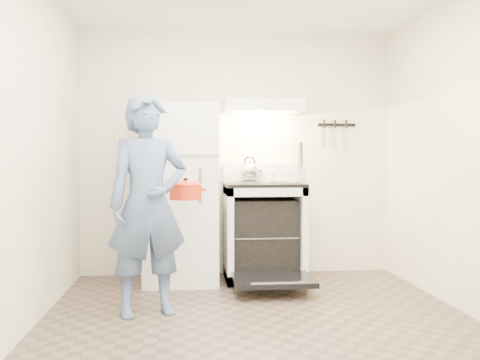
% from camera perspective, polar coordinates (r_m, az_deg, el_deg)
% --- Properties ---
extents(floor, '(3.60, 3.60, 0.00)m').
position_cam_1_polar(floor, '(3.93, 2.24, -15.24)').
color(floor, brown).
rests_on(floor, ground).
extents(back_wall, '(3.20, 0.02, 2.50)m').
position_cam_1_polar(back_wall, '(5.55, -0.30, 2.87)').
color(back_wall, white).
rests_on(back_wall, ground).
extents(refrigerator, '(0.70, 0.70, 1.70)m').
position_cam_1_polar(refrigerator, '(5.18, -6.34, -1.51)').
color(refrigerator, white).
rests_on(refrigerator, floor).
extents(stove_body, '(0.76, 0.65, 0.92)m').
position_cam_1_polar(stove_body, '(5.30, 2.52, -5.66)').
color(stove_body, white).
rests_on(stove_body, floor).
extents(cooktop, '(0.76, 0.65, 0.03)m').
position_cam_1_polar(cooktop, '(5.25, 2.53, -0.52)').
color(cooktop, black).
rests_on(cooktop, stove_body).
extents(backsplash, '(0.76, 0.07, 0.20)m').
position_cam_1_polar(backsplash, '(5.53, 2.11, 0.80)').
color(backsplash, white).
rests_on(backsplash, cooktop).
extents(oven_door, '(0.70, 0.54, 0.04)m').
position_cam_1_polar(oven_door, '(4.78, 3.55, -10.59)').
color(oven_door, black).
rests_on(oven_door, floor).
extents(oven_rack, '(0.60, 0.52, 0.01)m').
position_cam_1_polar(oven_rack, '(5.30, 2.52, -5.87)').
color(oven_rack, slate).
rests_on(oven_rack, stove_body).
extents(range_hood, '(0.76, 0.50, 0.12)m').
position_cam_1_polar(range_hood, '(5.35, 2.43, 7.84)').
color(range_hood, white).
rests_on(range_hood, back_wall).
extents(knife_strip, '(0.40, 0.02, 0.03)m').
position_cam_1_polar(knife_strip, '(5.74, 10.27, 5.81)').
color(knife_strip, black).
rests_on(knife_strip, back_wall).
extents(pizza_stone, '(0.32, 0.32, 0.02)m').
position_cam_1_polar(pizza_stone, '(5.35, 2.34, -5.65)').
color(pizza_stone, '#825E45').
rests_on(pizza_stone, oven_rack).
extents(tea_kettle, '(0.22, 0.18, 0.27)m').
position_cam_1_polar(tea_kettle, '(5.45, 1.04, 1.13)').
color(tea_kettle, '#B6B6BB').
rests_on(tea_kettle, cooktop).
extents(utensil_jar, '(0.11, 0.11, 0.13)m').
position_cam_1_polar(utensil_jar, '(5.07, 6.50, 0.62)').
color(utensil_jar, silver).
rests_on(utensil_jar, cooktop).
extents(person, '(0.70, 0.56, 1.67)m').
position_cam_1_polar(person, '(4.10, -9.78, -2.63)').
color(person, '#374F74').
rests_on(person, floor).
extents(dutch_oven, '(0.33, 0.26, 0.22)m').
position_cam_1_polar(dutch_oven, '(4.41, -5.82, -1.31)').
color(dutch_oven, red).
rests_on(dutch_oven, person).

